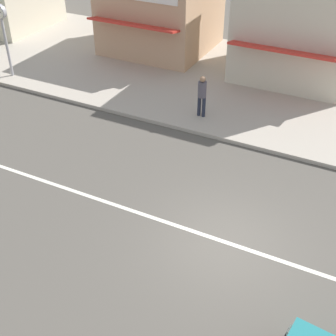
{
  "coord_description": "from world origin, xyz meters",
  "views": [
    {
      "loc": [
        2.83,
        -9.25,
        9.23
      ],
      "look_at": [
        -2.58,
        1.5,
        0.8
      ],
      "focal_mm": 50.0,
      "sensor_mm": 36.0,
      "label": 1
    }
  ],
  "objects_px": {
    "pedestrian_near_clock": "(202,93)",
    "shopfront_far_kios": "(161,11)",
    "shopfront_corner_warung": "(302,20)",
    "street_clock": "(2,24)"
  },
  "relations": [
    {
      "from": "street_clock",
      "to": "shopfront_corner_warung",
      "type": "relative_size",
      "value": 0.6
    },
    {
      "from": "street_clock",
      "to": "shopfront_far_kios",
      "type": "relative_size",
      "value": 0.56
    },
    {
      "from": "shopfront_corner_warung",
      "to": "shopfront_far_kios",
      "type": "height_order",
      "value": "shopfront_corner_warung"
    },
    {
      "from": "shopfront_corner_warung",
      "to": "shopfront_far_kios",
      "type": "relative_size",
      "value": 0.93
    },
    {
      "from": "pedestrian_near_clock",
      "to": "shopfront_far_kios",
      "type": "height_order",
      "value": "shopfront_far_kios"
    },
    {
      "from": "street_clock",
      "to": "shopfront_far_kios",
      "type": "height_order",
      "value": "shopfront_far_kios"
    },
    {
      "from": "pedestrian_near_clock",
      "to": "shopfront_corner_warung",
      "type": "relative_size",
      "value": 0.31
    },
    {
      "from": "pedestrian_near_clock",
      "to": "shopfront_far_kios",
      "type": "distance_m",
      "value": 7.87
    },
    {
      "from": "shopfront_corner_warung",
      "to": "shopfront_far_kios",
      "type": "xyz_separation_m",
      "value": [
        -7.2,
        0.31,
        -0.64
      ]
    },
    {
      "from": "shopfront_far_kios",
      "to": "pedestrian_near_clock",
      "type": "bearing_deg",
      "value": -50.8
    }
  ]
}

